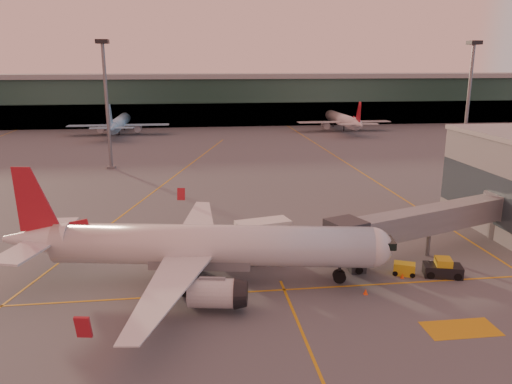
{
  "coord_description": "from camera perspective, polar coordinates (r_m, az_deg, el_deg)",
  "views": [
    {
      "loc": [
        -3.35,
        -38.2,
        21.03
      ],
      "look_at": [
        4.66,
        23.39,
        5.0
      ],
      "focal_mm": 35.0,
      "sensor_mm": 36.0,
      "label": 1
    }
  ],
  "objects": [
    {
      "name": "gpu_cart",
      "position": [
        53.83,
        16.58,
        -8.45
      ],
      "size": [
        2.51,
        2.08,
        1.27
      ],
      "rotation": [
        0.0,
        0.0,
        -0.43
      ],
      "color": "gold",
      "rests_on": "ground"
    },
    {
      "name": "mast_west_near",
      "position": [
        105.71,
        -16.75,
        10.53
      ],
      "size": [
        2.4,
        2.4,
        25.6
      ],
      "color": "slate",
      "rests_on": "ground"
    },
    {
      "name": "pushback_tug",
      "position": [
        54.7,
        20.57,
        -8.24
      ],
      "size": [
        4.1,
        2.9,
        1.91
      ],
      "rotation": [
        0.0,
        0.0,
        -0.27
      ],
      "color": "black",
      "rests_on": "ground"
    },
    {
      "name": "cone_nose",
      "position": [
        53.14,
        16.38,
        -9.19
      ],
      "size": [
        0.39,
        0.39,
        0.49
      ],
      "color": "#FF4A0D",
      "rests_on": "ground"
    },
    {
      "name": "main_airplane",
      "position": [
        49.11,
        -6.55,
        -6.23
      ],
      "size": [
        38.09,
        34.54,
        11.54
      ],
      "rotation": [
        0.0,
        0.0,
        -0.17
      ],
      "color": "silver",
      "rests_on": "ground"
    },
    {
      "name": "cone_fwd",
      "position": [
        48.83,
        12.43,
        -11.06
      ],
      "size": [
        0.43,
        0.43,
        0.55
      ],
      "color": "#FF4A0D",
      "rests_on": "ground"
    },
    {
      "name": "terminal",
      "position": [
        180.45,
        -6.44,
        10.49
      ],
      "size": [
        400.0,
        20.0,
        17.6
      ],
      "color": "#19382D",
      "rests_on": "ground"
    },
    {
      "name": "cone_wing_left",
      "position": [
        67.33,
        -6.92,
        -3.57
      ],
      "size": [
        0.5,
        0.5,
        0.63
      ],
      "color": "#FF4A0D",
      "rests_on": "ground"
    },
    {
      "name": "mast_east_near",
      "position": [
        116.12,
        23.16,
        10.29
      ],
      "size": [
        2.4,
        2.4,
        25.6
      ],
      "color": "slate",
      "rests_on": "ground"
    },
    {
      "name": "jet_bridge",
      "position": [
        59.85,
        20.16,
        -2.99
      ],
      "size": [
        26.58,
        12.49,
        5.76
      ],
      "color": "slate",
      "rests_on": "ground"
    },
    {
      "name": "ground",
      "position": [
        43.74,
        -2.17,
        -14.28
      ],
      "size": [
        600.0,
        600.0,
        0.0
      ],
      "primitive_type": "plane",
      "color": "#4C4F54",
      "rests_on": "ground"
    },
    {
      "name": "distant_aircraft_row",
      "position": [
        165.48,
        -25.21,
        5.8
      ],
      "size": [
        225.0,
        34.0,
        13.0
      ],
      "color": "#81B5D7",
      "rests_on": "ground"
    },
    {
      "name": "catering_truck",
      "position": [
        54.71,
        0.88,
        -5.25
      ],
      "size": [
        6.25,
        3.78,
        4.52
      ],
      "rotation": [
        0.0,
        0.0,
        0.23
      ],
      "color": "#A11E17",
      "rests_on": "ground"
    },
    {
      "name": "taxi_markings",
      "position": [
        85.42,
        -9.84,
        0.0
      ],
      "size": [
        100.12,
        173.0,
        0.01
      ],
      "color": "#CA9013",
      "rests_on": "ground"
    }
  ]
}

